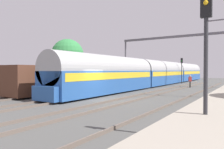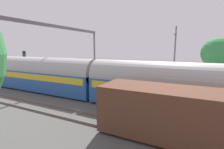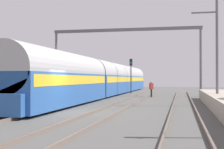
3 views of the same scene
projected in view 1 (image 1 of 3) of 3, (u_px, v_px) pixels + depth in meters
name	position (u px, v px, depth m)	size (l,w,h in m)	color
ground	(101.00, 99.00, 18.01)	(120.00, 120.00, 0.00)	#51514E
track_far_west	(48.00, 94.00, 21.53)	(1.52, 60.00, 0.16)	#685A50
track_west	(81.00, 97.00, 19.18)	(1.51, 60.00, 0.16)	#685A50
track_east	(124.00, 100.00, 16.83)	(1.51, 60.00, 0.16)	#685A50
track_far_east	(181.00, 105.00, 14.49)	(1.52, 60.00, 0.16)	#685A50
passenger_train	(162.00, 73.00, 36.43)	(2.93, 49.20, 3.82)	#28569E
freight_car	(64.00, 79.00, 23.40)	(2.80, 13.00, 2.70)	#563323
person_crossing	(190.00, 80.00, 30.35)	(0.46, 0.45, 1.73)	black
railway_signal_near	(206.00, 45.00, 7.39)	(0.36, 0.30, 5.11)	#2D2D33
railway_signal_far	(182.00, 67.00, 39.61)	(0.36, 0.30, 4.65)	#2D2D33
catenary_gantry	(173.00, 48.00, 34.19)	(17.43, 0.28, 7.86)	slate
tree_west_background	(68.00, 55.00, 34.92)	(5.23, 5.23, 7.44)	#4C3826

